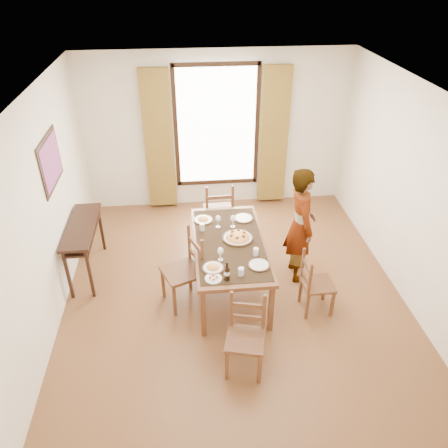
{
  "coord_description": "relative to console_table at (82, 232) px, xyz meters",
  "views": [
    {
      "loc": [
        -0.6,
        -4.59,
        3.99
      ],
      "look_at": [
        -0.12,
        0.11,
        1.0
      ],
      "focal_mm": 35.0,
      "sensor_mm": 36.0,
      "label": 1
    }
  ],
  "objects": [
    {
      "name": "ground",
      "position": [
        2.03,
        -0.6,
        -0.68
      ],
      "size": [
        5.0,
        5.0,
        0.0
      ],
      "primitive_type": "plane",
      "color": "#55371A",
      "rests_on": "ground"
    },
    {
      "name": "room_shell",
      "position": [
        2.03,
        -0.47,
        0.86
      ],
      "size": [
        4.6,
        5.1,
        2.74
      ],
      "color": "white",
      "rests_on": "ground"
    },
    {
      "name": "console_table",
      "position": [
        0.0,
        0.0,
        0.0
      ],
      "size": [
        0.38,
        1.2,
        0.8
      ],
      "color": "black",
      "rests_on": "ground"
    },
    {
      "name": "dining_table",
      "position": [
        1.98,
        -0.55,
        0.01
      ],
      "size": [
        0.93,
        1.83,
        0.76
      ],
      "color": "brown",
      "rests_on": "ground"
    },
    {
      "name": "chair_west",
      "position": [
        1.38,
        -0.75,
        -0.2
      ],
      "size": [
        0.6,
        0.6,
        1.03
      ],
      "rotation": [
        0.0,
        0.0,
        -1.18
      ],
      "color": "brown",
      "rests_on": "ground"
    },
    {
      "name": "chair_north",
      "position": [
        1.95,
        0.68,
        -0.21
      ],
      "size": [
        0.47,
        0.47,
        1.03
      ],
      "rotation": [
        0.0,
        0.0,
        3.17
      ],
      "color": "brown",
      "rests_on": "ground"
    },
    {
      "name": "chair_south",
      "position": [
        2.0,
        -1.9,
        -0.25
      ],
      "size": [
        0.5,
        0.5,
        0.93
      ],
      "rotation": [
        0.0,
        0.0,
        -0.25
      ],
      "color": "brown",
      "rests_on": "ground"
    },
    {
      "name": "chair_east",
      "position": [
        3.01,
        -1.09,
        -0.28
      ],
      "size": [
        0.39,
        0.39,
        0.86
      ],
      "rotation": [
        0.0,
        0.0,
        1.59
      ],
      "color": "brown",
      "rests_on": "ground"
    },
    {
      "name": "man",
      "position": [
        2.97,
        -0.35,
        0.15
      ],
      "size": [
        0.63,
        0.44,
        1.66
      ],
      "primitive_type": "imported",
      "rotation": [
        0.0,
        0.0,
        1.6
      ],
      "color": "gray",
      "rests_on": "ground"
    },
    {
      "name": "plate_sw",
      "position": [
        1.72,
        -1.08,
        0.1
      ],
      "size": [
        0.27,
        0.27,
        0.05
      ],
      "primitive_type": null,
      "color": "silver",
      "rests_on": "dining_table"
    },
    {
      "name": "plate_se",
      "position": [
        2.28,
        -1.08,
        0.1
      ],
      "size": [
        0.27,
        0.27,
        0.05
      ],
      "primitive_type": null,
      "color": "silver",
      "rests_on": "dining_table"
    },
    {
      "name": "plate_nw",
      "position": [
        1.67,
        0.02,
        0.1
      ],
      "size": [
        0.27,
        0.27,
        0.05
      ],
      "primitive_type": null,
      "color": "silver",
      "rests_on": "dining_table"
    },
    {
      "name": "plate_ne",
      "position": [
        2.24,
        0.01,
        0.1
      ],
      "size": [
        0.27,
        0.27,
        0.05
      ],
      "primitive_type": null,
      "color": "silver",
      "rests_on": "dining_table"
    },
    {
      "name": "pasta_platter",
      "position": [
        2.1,
        -0.48,
        0.12
      ],
      "size": [
        0.4,
        0.4,
        0.1
      ],
      "primitive_type": null,
      "color": "#CC511A",
      "rests_on": "dining_table"
    },
    {
      "name": "caprese_plate",
      "position": [
        1.71,
        -1.28,
        0.09
      ],
      "size": [
        0.2,
        0.2,
        0.04
      ],
      "primitive_type": null,
      "color": "silver",
      "rests_on": "dining_table"
    },
    {
      "name": "wine_glass_a",
      "position": [
        1.83,
        -0.92,
        0.16
      ],
      "size": [
        0.08,
        0.08,
        0.18
      ],
      "primitive_type": null,
      "color": "white",
      "rests_on": "dining_table"
    },
    {
      "name": "wine_glass_b",
      "position": [
        2.07,
        -0.19,
        0.16
      ],
      "size": [
        0.08,
        0.08,
        0.18
      ],
      "primitive_type": null,
      "color": "white",
      "rests_on": "dining_table"
    },
    {
      "name": "wine_glass_c",
      "position": [
        1.86,
        -0.17,
        0.16
      ],
      "size": [
        0.08,
        0.08,
        0.18
      ],
      "primitive_type": null,
      "color": "white",
      "rests_on": "dining_table"
    },
    {
      "name": "tumbler_a",
      "position": [
        2.27,
        -0.86,
        0.12
      ],
      "size": [
        0.07,
        0.07,
        0.1
      ],
      "primitive_type": "cylinder",
      "color": "silver",
      "rests_on": "dining_table"
    },
    {
      "name": "tumbler_b",
      "position": [
        1.64,
        -0.22,
        0.12
      ],
      "size": [
        0.07,
        0.07,
        0.1
      ],
      "primitive_type": "cylinder",
      "color": "silver",
      "rests_on": "dining_table"
    },
    {
      "name": "tumbler_c",
      "position": [
        2.04,
        -1.23,
        0.12
      ],
      "size": [
        0.07,
        0.07,
        0.1
      ],
      "primitive_type": "cylinder",
      "color": "silver",
      "rests_on": "dining_table"
    },
    {
      "name": "wine_bottle",
      "position": [
        1.87,
        -1.3,
        0.2
      ],
      "size": [
        0.07,
        0.07,
        0.25
      ],
      "primitive_type": null,
      "color": "black",
      "rests_on": "dining_table"
    }
  ]
}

